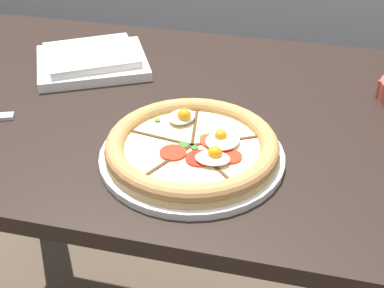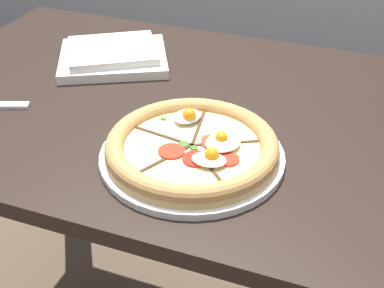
{
  "view_description": "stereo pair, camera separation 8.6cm",
  "coord_description": "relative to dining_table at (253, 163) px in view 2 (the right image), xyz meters",
  "views": [
    {
      "loc": [
        0.1,
        -0.85,
        1.23
      ],
      "look_at": [
        -0.07,
        -0.16,
        0.75
      ],
      "focal_mm": 50.0,
      "sensor_mm": 36.0,
      "label": 1
    },
    {
      "loc": [
        0.19,
        -0.83,
        1.23
      ],
      "look_at": [
        -0.07,
        -0.16,
        0.75
      ],
      "focal_mm": 50.0,
      "sensor_mm": 36.0,
      "label": 2
    }
  ],
  "objects": [
    {
      "name": "dining_table",
      "position": [
        0.0,
        0.0,
        0.0
      ],
      "size": [
        1.43,
        0.73,
        0.72
      ],
      "color": "black",
      "rests_on": "ground_plane"
    },
    {
      "name": "napkin_folded",
      "position": [
        -0.36,
        0.12,
        0.12
      ],
      "size": [
        0.29,
        0.28,
        0.04
      ],
      "rotation": [
        0.0,
        0.0,
        0.48
      ],
      "color": "silver",
      "rests_on": "dining_table"
    },
    {
      "name": "pizza",
      "position": [
        -0.07,
        -0.16,
        0.12
      ],
      "size": [
        0.3,
        0.3,
        0.05
      ],
      "color": "white",
      "rests_on": "dining_table"
    }
  ]
}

